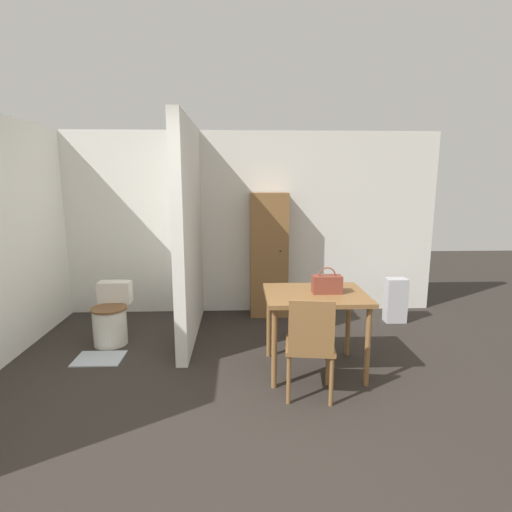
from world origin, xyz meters
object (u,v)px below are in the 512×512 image
(wooden_chair, at_px, (310,344))
(toilet, at_px, (111,318))
(dining_table, at_px, (315,303))
(space_heater, at_px, (396,300))
(handbag, at_px, (327,284))
(wooden_cabinet, at_px, (269,255))

(wooden_chair, bearing_deg, toilet, 155.44)
(dining_table, distance_m, space_heater, 1.91)
(handbag, height_order, wooden_cabinet, wooden_cabinet)
(dining_table, height_order, space_heater, dining_table)
(dining_table, relative_size, toilet, 1.43)
(wooden_chair, distance_m, space_heater, 2.36)
(dining_table, height_order, handbag, handbag)
(wooden_chair, relative_size, toilet, 1.35)
(wooden_cabinet, bearing_deg, wooden_chair, -85.02)
(toilet, relative_size, handbag, 2.43)
(dining_table, distance_m, wooden_cabinet, 1.72)
(wooden_chair, xyz_separation_m, handbag, (0.24, 0.51, 0.38))
(handbag, relative_size, wooden_cabinet, 0.16)
(space_heater, bearing_deg, dining_table, -135.04)
(space_heater, bearing_deg, wooden_cabinet, 167.70)
(handbag, distance_m, wooden_cabinet, 1.74)
(toilet, bearing_deg, handbag, -18.78)
(wooden_cabinet, distance_m, space_heater, 1.78)
(wooden_chair, height_order, wooden_cabinet, wooden_cabinet)
(wooden_chair, height_order, handbag, handbag)
(dining_table, distance_m, wooden_chair, 0.57)
(toilet, height_order, space_heater, toilet)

